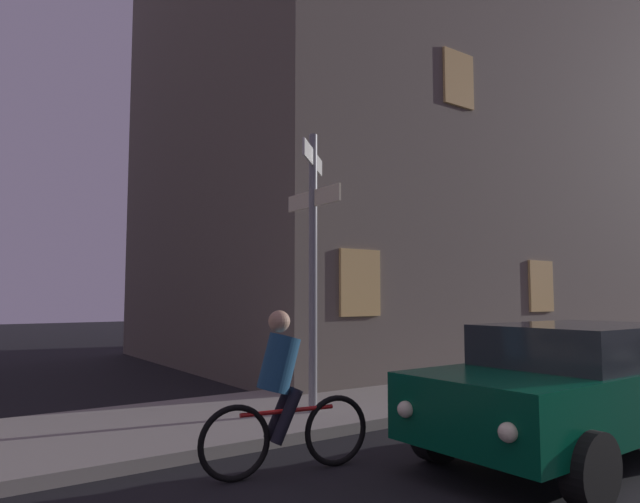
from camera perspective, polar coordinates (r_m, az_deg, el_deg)
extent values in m
cube|color=gray|center=(8.36, -5.24, -16.23)|extent=(40.00, 2.90, 0.14)
cylinder|color=gray|center=(7.92, -0.73, -1.96)|extent=(0.12, 0.12, 3.97)
cube|color=white|center=(8.16, -0.72, 9.57)|extent=(0.98, 0.98, 0.24)
cube|color=beige|center=(8.04, -0.72, 5.47)|extent=(0.03, 1.30, 0.24)
cube|color=#05472D|center=(6.92, 25.14, -13.15)|extent=(4.27, 1.78, 0.65)
cube|color=#23282D|center=(6.94, 25.37, -8.59)|extent=(2.23, 1.59, 0.44)
cylinder|color=black|center=(5.41, 26.05, -19.49)|extent=(0.65, 0.24, 0.64)
cylinder|color=black|center=(6.33, 11.96, -17.58)|extent=(0.65, 0.24, 0.64)
cylinder|color=black|center=(8.58, 24.76, -13.83)|extent=(0.65, 0.24, 0.64)
sphere|color=#F9EFCC|center=(4.85, 18.76, -17.20)|extent=(0.16, 0.16, 0.16)
sphere|color=#F9EFCC|center=(5.56, 8.79, -15.74)|extent=(0.16, 0.16, 0.16)
torus|color=black|center=(6.06, 1.67, -17.90)|extent=(0.72, 0.16, 0.72)
torus|color=black|center=(5.62, -8.76, -18.88)|extent=(0.72, 0.16, 0.72)
cylinder|color=red|center=(5.76, -3.32, -16.03)|extent=(1.00, 0.18, 0.04)
cylinder|color=navy|center=(5.65, -4.25, -11.38)|extent=(0.49, 0.38, 0.61)
sphere|color=tan|center=(5.62, -4.22, -7.17)|extent=(0.22, 0.22, 0.22)
cylinder|color=black|center=(5.83, -4.17, -16.19)|extent=(0.35, 0.16, 0.55)
cylinder|color=black|center=(5.67, -3.42, -16.53)|extent=(0.35, 0.16, 0.55)
cube|color=#6B6056|center=(18.47, 7.62, 15.48)|extent=(13.71, 9.93, 16.21)
cube|color=#F2C672|center=(9.98, 4.15, -3.21)|extent=(0.90, 0.06, 1.20)
cube|color=#F2C672|center=(14.09, 21.78, -3.32)|extent=(0.90, 0.06, 1.20)
cube|color=#F2C672|center=(12.77, 14.06, 16.84)|extent=(0.90, 0.06, 1.20)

